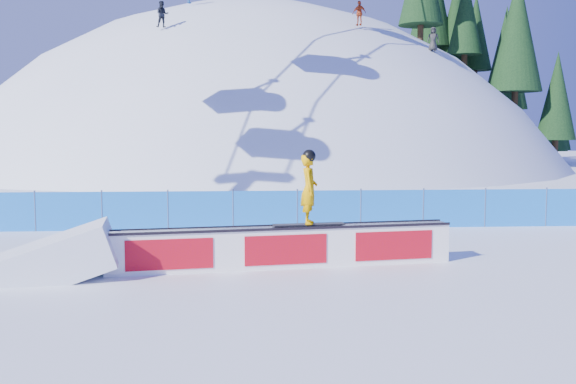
{
  "coord_description": "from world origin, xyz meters",
  "views": [
    {
      "loc": [
        -0.6,
        -15.29,
        3.05
      ],
      "look_at": [
        0.47,
        0.95,
        1.5
      ],
      "focal_mm": 40.0,
      "sensor_mm": 36.0,
      "label": 1
    }
  ],
  "objects": [
    {
      "name": "ground",
      "position": [
        0.0,
        0.0,
        0.0
      ],
      "size": [
        160.0,
        160.0,
        0.0
      ],
      "primitive_type": "plane",
      "color": "white",
      "rests_on": "ground"
    },
    {
      "name": "treeline",
      "position": [
        20.45,
        41.75,
        10.98
      ],
      "size": [
        18.98,
        12.46,
        21.91
      ],
      "color": "#332214",
      "rests_on": "ground"
    },
    {
      "name": "rail_box",
      "position": [
        0.24,
        -1.13,
        0.46
      ],
      "size": [
        7.78,
        1.68,
        0.93
      ],
      "rotation": [
        0.0,
        0.0,
        0.15
      ],
      "color": "white",
      "rests_on": "ground"
    },
    {
      "name": "safety_fence",
      "position": [
        0.0,
        4.5,
        0.6
      ],
      "size": [
        22.05,
        0.05,
        1.3
      ],
      "color": "blue",
      "rests_on": "ground"
    },
    {
      "name": "snow_ramp",
      "position": [
        -4.57,
        -1.84,
        0.0
      ],
      "size": [
        2.78,
        1.97,
        1.61
      ],
      "primitive_type": null,
      "rotation": [
        0.0,
        -0.31,
        0.15
      ],
      "color": "white",
      "rests_on": "ground"
    },
    {
      "name": "distant_skiers",
      "position": [
        1.06,
        29.71,
        11.22
      ],
      "size": [
        19.22,
        6.67,
        5.37
      ],
      "color": "black",
      "rests_on": "ground"
    },
    {
      "name": "snow_hill",
      "position": [
        0.0,
        42.0,
        -18.0
      ],
      "size": [
        64.0,
        64.0,
        64.0
      ],
      "color": "white",
      "rests_on": "ground"
    },
    {
      "name": "snowboarder",
      "position": [
        0.82,
        -1.04,
        1.77
      ],
      "size": [
        1.66,
        0.61,
        1.7
      ],
      "rotation": [
        0.0,
        0.0,
        1.48
      ],
      "color": "black",
      "rests_on": "rail_box"
    }
  ]
}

